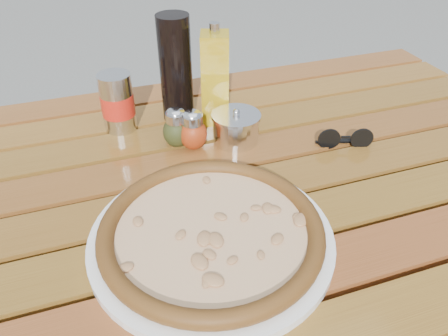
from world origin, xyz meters
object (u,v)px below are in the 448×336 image
object	(u,v)px
pizza	(211,230)
pepper_shaker	(193,130)
plate	(211,238)
dark_bottle	(176,69)
parmesan_tin	(236,127)
sunglasses	(345,139)
oregano_shaker	(177,128)
olive_oil_cruet	(215,79)
table	(228,221)
soda_can	(118,103)

from	to	relation	value
pizza	pepper_shaker	bearing A→B (deg)	80.06
plate	dark_bottle	xyz separation A→B (m)	(0.05, 0.38, 0.10)
parmesan_tin	sunglasses	size ratio (longest dim) A/B	0.95
oregano_shaker	olive_oil_cruet	bearing A→B (deg)	33.58
pepper_shaker	dark_bottle	size ratio (longest dim) A/B	0.37
table	plate	xyz separation A→B (m)	(-0.06, -0.11, 0.08)
plate	pizza	xyz separation A→B (m)	(0.00, -0.00, 0.02)
dark_bottle	pepper_shaker	bearing A→B (deg)	-91.06
table	dark_bottle	world-z (taller)	dark_bottle
pepper_shaker	soda_can	xyz separation A→B (m)	(-0.12, 0.12, 0.02)
pizza	olive_oil_cruet	distance (m)	0.37
soda_can	sunglasses	distance (m)	0.46
sunglasses	plate	bearing A→B (deg)	-135.97
table	parmesan_tin	xyz separation A→B (m)	(0.07, 0.14, 0.11)
oregano_shaker	parmesan_tin	world-z (taller)	oregano_shaker
table	pepper_shaker	bearing A→B (deg)	97.93
plate	oregano_shaker	size ratio (longest dim) A/B	4.39
soda_can	plate	bearing A→B (deg)	-78.12
pepper_shaker	sunglasses	xyz separation A→B (m)	(0.28, -0.09, -0.02)
pizza	oregano_shaker	distance (m)	0.27
dark_bottle	parmesan_tin	world-z (taller)	dark_bottle
soda_can	table	bearing A→B (deg)	-61.53
soda_can	olive_oil_cruet	distance (m)	0.20
pepper_shaker	soda_can	distance (m)	0.17
pizza	dark_bottle	distance (m)	0.39
oregano_shaker	sunglasses	xyz separation A→B (m)	(0.31, -0.11, -0.02)
plate	pepper_shaker	distance (m)	0.26
soda_can	sunglasses	xyz separation A→B (m)	(0.40, -0.21, -0.04)
olive_oil_cruet	dark_bottle	bearing A→B (deg)	149.69
sunglasses	dark_bottle	bearing A→B (deg)	159.43
plate	oregano_shaker	xyz separation A→B (m)	(0.02, 0.27, 0.03)
pepper_shaker	parmesan_tin	xyz separation A→B (m)	(0.09, -0.00, -0.01)
pizza	olive_oil_cruet	bearing A→B (deg)	70.87
plate	pizza	distance (m)	0.02
plate	pepper_shaker	xyz separation A→B (m)	(0.04, 0.25, 0.03)
olive_oil_cruet	parmesan_tin	world-z (taller)	olive_oil_cruet
dark_bottle	olive_oil_cruet	world-z (taller)	dark_bottle
oregano_shaker	soda_can	xyz separation A→B (m)	(-0.10, 0.10, 0.02)
pizza	oregano_shaker	xyz separation A→B (m)	(0.02, 0.27, 0.02)
table	dark_bottle	size ratio (longest dim) A/B	6.36
pizza	oregano_shaker	world-z (taller)	oregano_shaker
oregano_shaker	olive_oil_cruet	world-z (taller)	olive_oil_cruet
soda_can	parmesan_tin	size ratio (longest dim) A/B	1.14
pepper_shaker	olive_oil_cruet	xyz separation A→B (m)	(0.07, 0.09, 0.06)
dark_bottle	sunglasses	world-z (taller)	dark_bottle
plate	sunglasses	distance (m)	0.36
pizza	pepper_shaker	xyz separation A→B (m)	(0.04, 0.25, 0.02)
pizza	dark_bottle	world-z (taller)	dark_bottle
pepper_shaker	parmesan_tin	size ratio (longest dim) A/B	0.78
plate	pizza	bearing A→B (deg)	-90.00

